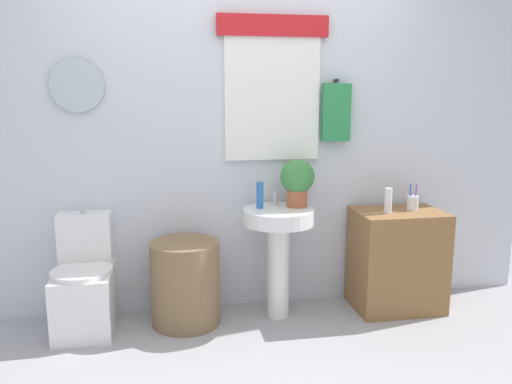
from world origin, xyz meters
name	(u,v)px	position (x,y,z in m)	size (l,w,h in m)	color
back_wall	(237,125)	(0.00, 1.15, 1.31)	(4.40, 0.18, 2.60)	silver
toilet	(85,286)	(-1.04, 0.88, 0.29)	(0.38, 0.51, 0.77)	white
laundry_hamper	(185,283)	(-0.39, 0.85, 0.28)	(0.46, 0.46, 0.56)	#846647
pedestal_sink	(279,238)	(0.24, 0.85, 0.56)	(0.48, 0.48, 0.76)	white
faucet	(275,198)	(0.24, 0.97, 0.81)	(0.03, 0.03, 0.10)	silver
wooden_cabinet	(397,260)	(1.11, 0.85, 0.36)	(0.61, 0.44, 0.71)	olive
soap_bottle	(260,195)	(0.12, 0.90, 0.85)	(0.05, 0.05, 0.18)	#2D6BB7
potted_plant	(297,180)	(0.38, 0.91, 0.95)	(0.23, 0.23, 0.33)	#AD5B38
lotion_bottle	(388,201)	(1.00, 0.81, 0.80)	(0.05, 0.05, 0.17)	white
toothbrush_cup	(413,203)	(1.21, 0.87, 0.77)	(0.08, 0.08, 0.19)	silver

